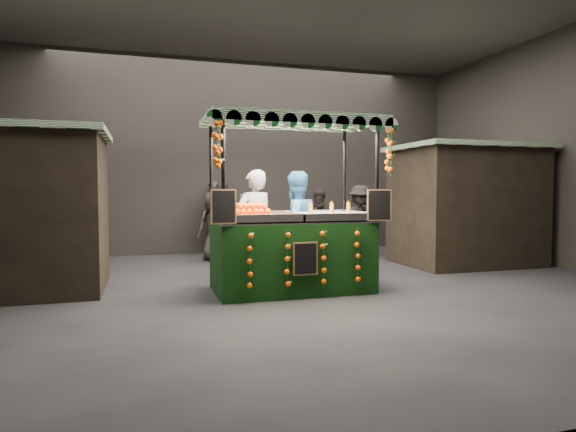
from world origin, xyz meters
name	(u,v)px	position (x,y,z in m)	size (l,w,h in m)	color
ground	(295,289)	(0.00, 0.00, 0.00)	(12.00, 12.00, 0.00)	black
market_hall	(295,81)	(0.00, 0.00, 3.38)	(12.10, 10.10, 5.05)	black
neighbour_stall_left	(9,210)	(-4.40, 1.00, 1.31)	(3.00, 2.20, 2.60)	black
neighbour_stall_right	(465,205)	(4.40, 1.50, 1.31)	(3.00, 2.20, 2.60)	black
juice_stall	(293,238)	(-0.08, -0.14, 0.86)	(2.86, 1.68, 2.77)	black
vendor_grey	(254,226)	(-0.47, 0.90, 0.99)	(0.84, 0.67, 1.99)	slate
vendor_blue	(295,226)	(0.24, 0.73, 0.98)	(1.11, 0.96, 1.96)	#285581
shopper_0	(248,232)	(-0.38, 1.95, 0.78)	(0.68, 0.62, 1.57)	#2A2622
shopper_1	(321,225)	(1.56, 2.92, 0.83)	(0.82, 0.65, 1.66)	black
shopper_2	(223,222)	(-0.69, 3.18, 0.92)	(1.09, 1.07, 1.84)	#2A2522
shopper_3	(360,221)	(2.72, 3.28, 0.88)	(1.29, 1.03, 1.75)	black
shopper_4	(214,226)	(-0.81, 3.65, 0.80)	(0.91, 0.75, 1.61)	#2E2925
shopper_5	(430,224)	(4.50, 2.99, 0.78)	(0.79, 1.51, 1.56)	#2E2725
shopper_6	(213,218)	(-0.71, 4.60, 0.92)	(0.54, 0.73, 1.84)	#2C2524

